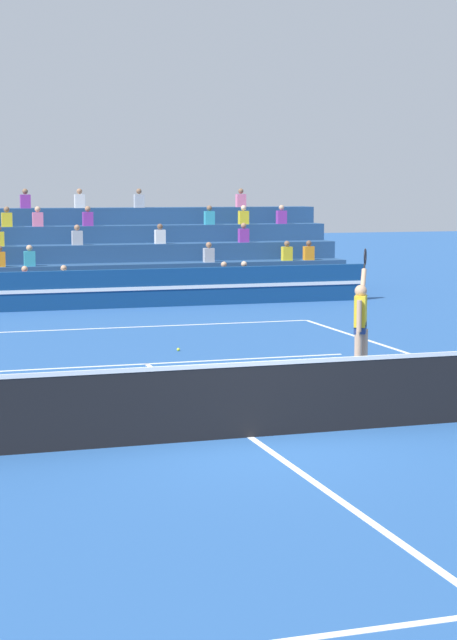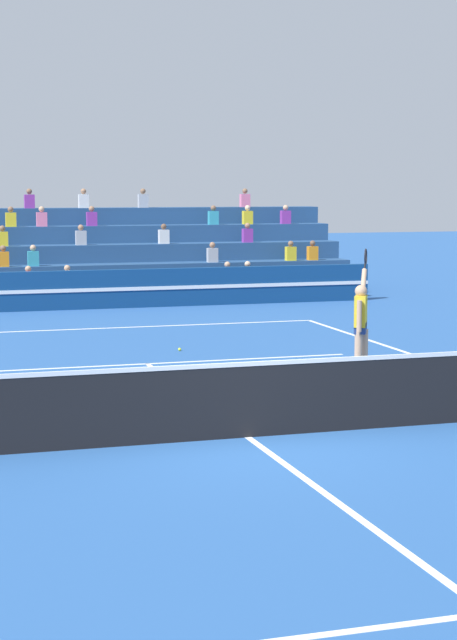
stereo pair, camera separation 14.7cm
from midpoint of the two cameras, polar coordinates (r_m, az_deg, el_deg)
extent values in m
plane|color=#285699|center=(14.89, 0.89, -6.27)|extent=(120.00, 120.00, 0.00)
cube|color=white|center=(26.28, -7.23, -0.45)|extent=(11.00, 0.10, 0.01)
cube|color=white|center=(20.97, -4.60, -2.35)|extent=(8.25, 0.10, 0.01)
cube|color=white|center=(14.89, 0.89, -6.26)|extent=(0.10, 12.85, 0.01)
cube|color=black|center=(14.78, 0.89, -4.39)|extent=(11.90, 0.02, 1.00)
cube|color=white|center=(14.69, 0.89, -2.36)|extent=(11.90, 0.04, 0.06)
cube|color=navy|center=(30.38, -8.65, 1.58)|extent=(18.00, 0.24, 1.10)
cube|color=white|center=(30.25, -8.61, 1.56)|extent=(18.00, 0.02, 0.10)
cube|color=navy|center=(31.66, -8.99, 1.30)|extent=(18.44, 0.95, 0.55)
cube|color=silver|center=(31.45, -8.91, 2.17)|extent=(0.32, 0.22, 0.44)
sphere|color=tan|center=(31.43, -8.92, 2.75)|extent=(0.18, 0.18, 0.18)
cube|color=black|center=(32.71, 0.70, 2.44)|extent=(0.32, 0.22, 0.44)
sphere|color=beige|center=(32.69, 0.70, 3.00)|extent=(0.18, 0.18, 0.18)
cube|color=pink|center=(31.31, -10.94, 2.10)|extent=(0.32, 0.22, 0.44)
sphere|color=tan|center=(31.29, -10.96, 2.68)|extent=(0.18, 0.18, 0.18)
cube|color=#2D4CA5|center=(32.52, -0.38, 2.41)|extent=(0.32, 0.22, 0.44)
sphere|color=tan|center=(32.49, -0.38, 2.98)|extent=(0.18, 0.18, 0.18)
cube|color=navy|center=(32.57, -9.24, 1.94)|extent=(18.44, 0.95, 1.10)
cube|color=#B2B2B7|center=(33.33, -1.19, 3.48)|extent=(0.32, 0.22, 0.44)
sphere|color=#9E7051|center=(33.31, -1.19, 4.03)|extent=(0.18, 0.18, 0.18)
cube|color=teal|center=(32.24, -10.69, 3.23)|extent=(0.32, 0.22, 0.44)
sphere|color=tan|center=(32.22, -10.71, 3.80)|extent=(0.18, 0.18, 0.18)
cube|color=orange|center=(32.15, -12.24, 3.18)|extent=(0.32, 0.22, 0.44)
cube|color=orange|center=(34.40, 4.18, 3.57)|extent=(0.32, 0.22, 0.44)
sphere|color=brown|center=(34.38, 4.18, 4.11)|extent=(0.18, 0.18, 0.18)
cube|color=yellow|center=(34.14, 3.01, 3.56)|extent=(0.32, 0.22, 0.44)
sphere|color=brown|center=(34.12, 3.01, 4.09)|extent=(0.18, 0.18, 0.18)
cube|color=navy|center=(33.49, -9.48, 2.55)|extent=(18.44, 0.95, 1.65)
cube|color=#B2B2B7|center=(33.36, -8.20, 4.35)|extent=(0.32, 0.22, 0.44)
sphere|color=#9E7051|center=(33.35, -8.21, 4.90)|extent=(0.18, 0.18, 0.18)
cube|color=silver|center=(33.88, -3.80, 4.45)|extent=(0.32, 0.22, 0.44)
sphere|color=brown|center=(33.86, -3.80, 4.99)|extent=(0.18, 0.18, 0.18)
cube|color=purple|center=(34.63, 0.69, 4.53)|extent=(0.32, 0.22, 0.44)
sphere|color=#9E7051|center=(34.62, 0.69, 5.06)|extent=(0.18, 0.18, 0.18)
cube|color=navy|center=(34.41, -9.70, 3.12)|extent=(18.44, 0.95, 2.20)
cube|color=yellow|center=(35.61, 0.69, 5.48)|extent=(0.32, 0.22, 0.44)
sphere|color=beige|center=(35.60, 0.69, 6.00)|extent=(0.18, 0.18, 0.18)
cube|color=teal|center=(35.26, -1.15, 5.47)|extent=(0.32, 0.22, 0.44)
sphere|color=brown|center=(35.25, -1.15, 5.99)|extent=(0.18, 0.18, 0.18)
cube|color=purple|center=(34.36, -7.64, 5.36)|extent=(0.32, 0.22, 0.44)
sphere|color=#9E7051|center=(34.35, -7.65, 5.89)|extent=(0.18, 0.18, 0.18)
cube|color=purple|center=(36.04, 2.73, 5.50)|extent=(0.32, 0.22, 0.44)
sphere|color=tan|center=(36.04, 2.73, 6.01)|extent=(0.18, 0.18, 0.18)
cube|color=pink|center=(34.13, -10.26, 5.30)|extent=(0.32, 0.22, 0.44)
sphere|color=tan|center=(34.12, -10.27, 5.84)|extent=(0.18, 0.18, 0.18)
cube|color=yellow|center=(34.03, -11.86, 5.26)|extent=(0.32, 0.22, 0.44)
sphere|color=brown|center=(34.02, -11.88, 5.79)|extent=(0.18, 0.18, 0.18)
cube|color=navy|center=(35.33, -9.92, 3.67)|extent=(18.44, 0.95, 2.75)
cube|color=pink|center=(36.56, 0.55, 6.39)|extent=(0.32, 0.22, 0.44)
sphere|color=brown|center=(36.56, 0.55, 6.89)|extent=(0.18, 0.18, 0.18)
cube|color=#B2B2B7|center=(35.64, -4.91, 6.35)|extent=(0.32, 0.22, 0.44)
sphere|color=brown|center=(35.64, -4.92, 6.86)|extent=(0.18, 0.18, 0.18)
cube|color=purple|center=(35.03, -10.90, 6.23)|extent=(0.32, 0.22, 0.44)
sphere|color=brown|center=(35.03, -10.92, 6.75)|extent=(0.18, 0.18, 0.18)
cube|color=silver|center=(35.27, -8.07, 6.29)|extent=(0.32, 0.22, 0.44)
sphere|color=#9E7051|center=(35.27, -8.08, 6.81)|extent=(0.18, 0.18, 0.18)
cylinder|color=tan|center=(19.23, 6.71, -1.89)|extent=(0.14, 0.14, 0.90)
cylinder|color=tan|center=(19.44, 7.01, -1.80)|extent=(0.14, 0.14, 0.90)
cube|color=navy|center=(19.26, 6.82, -0.41)|extent=(0.33, 0.38, 0.20)
cube|color=yellow|center=(19.22, 6.84, 0.48)|extent=(0.35, 0.41, 0.56)
sphere|color=tan|center=(19.18, 6.85, 1.55)|extent=(0.22, 0.22, 0.22)
cube|color=white|center=(19.30, 6.58, -3.08)|extent=(0.29, 0.23, 0.09)
cube|color=white|center=(19.51, 6.88, -2.97)|extent=(0.29, 0.23, 0.09)
cylinder|color=tan|center=(18.99, 6.76, 0.22)|extent=(0.09, 0.09, 0.56)
cylinder|color=tan|center=(19.57, 6.97, 1.95)|extent=(0.29, 0.42, 0.53)
cylinder|color=black|center=(19.78, 7.06, 2.93)|extent=(0.11, 0.15, 0.20)
torus|color=black|center=(19.88, 7.09, 3.37)|extent=(0.24, 0.39, 0.43)
sphere|color=#C6DB33|center=(22.57, -2.88, -1.58)|extent=(0.07, 0.07, 0.07)
camera|label=1|loc=(0.07, -90.22, -0.03)|focal=60.00mm
camera|label=2|loc=(0.07, 89.78, 0.03)|focal=60.00mm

